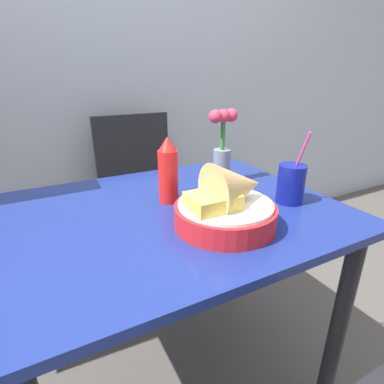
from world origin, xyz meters
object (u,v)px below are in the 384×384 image
at_px(ketchup_bottle, 168,171).
at_px(drink_cup, 291,185).
at_px(flower_vase, 222,147).
at_px(food_basket, 229,203).
at_px(chair_far_window, 140,188).

relative_size(ketchup_bottle, drink_cup, 0.91).
height_order(ketchup_bottle, flower_vase, flower_vase).
distance_m(ketchup_bottle, flower_vase, 0.25).
relative_size(food_basket, drink_cup, 1.20).
height_order(food_basket, ketchup_bottle, ketchup_bottle).
bearing_deg(drink_cup, flower_vase, 107.71).
distance_m(chair_far_window, ketchup_bottle, 0.75).
height_order(drink_cup, flower_vase, flower_vase).
height_order(food_basket, flower_vase, flower_vase).
height_order(chair_far_window, food_basket, chair_far_window).
bearing_deg(chair_far_window, food_basket, -93.02).
bearing_deg(food_basket, chair_far_window, 86.98).
bearing_deg(chair_far_window, ketchup_bottle, -100.05).
bearing_deg(flower_vase, drink_cup, -72.29).
bearing_deg(drink_cup, chair_far_window, 103.31).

